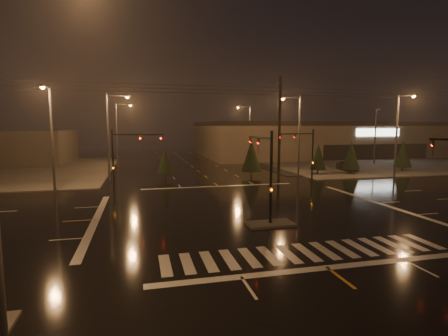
# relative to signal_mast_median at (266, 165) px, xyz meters

# --- Properties ---
(ground) EXTENTS (140.00, 140.00, 0.00)m
(ground) POSITION_rel_signal_mast_median_xyz_m (-0.00, 3.07, -3.75)
(ground) COLOR black
(ground) RESTS_ON ground
(sidewalk_ne) EXTENTS (36.00, 36.00, 0.12)m
(sidewalk_ne) POSITION_rel_signal_mast_median_xyz_m (30.00, 33.07, -3.69)
(sidewalk_ne) COLOR #45433E
(sidewalk_ne) RESTS_ON ground
(median_island) EXTENTS (3.00, 1.60, 0.15)m
(median_island) POSITION_rel_signal_mast_median_xyz_m (-0.00, -0.93, -3.68)
(median_island) COLOR #45433E
(median_island) RESTS_ON ground
(crosswalk) EXTENTS (15.00, 2.60, 0.01)m
(crosswalk) POSITION_rel_signal_mast_median_xyz_m (-0.00, -5.93, -3.75)
(crosswalk) COLOR beige
(crosswalk) RESTS_ON ground
(stop_bar_near) EXTENTS (16.00, 0.50, 0.01)m
(stop_bar_near) POSITION_rel_signal_mast_median_xyz_m (-0.00, -7.93, -3.75)
(stop_bar_near) COLOR beige
(stop_bar_near) RESTS_ON ground
(stop_bar_far) EXTENTS (16.00, 0.50, 0.01)m
(stop_bar_far) POSITION_rel_signal_mast_median_xyz_m (-0.00, 14.07, -3.75)
(stop_bar_far) COLOR beige
(stop_bar_far) RESTS_ON ground
(parking_lot) EXTENTS (50.00, 24.00, 0.08)m
(parking_lot) POSITION_rel_signal_mast_median_xyz_m (35.00, 31.07, -3.71)
(parking_lot) COLOR black
(parking_lot) RESTS_ON ground
(retail_building) EXTENTS (60.20, 28.30, 7.20)m
(retail_building) POSITION_rel_signal_mast_median_xyz_m (35.00, 49.06, 0.09)
(retail_building) COLOR brown
(retail_building) RESTS_ON ground
(signal_mast_median) EXTENTS (0.25, 4.59, 6.00)m
(signal_mast_median) POSITION_rel_signal_mast_median_xyz_m (0.00, 0.00, 0.00)
(signal_mast_median) COLOR black
(signal_mast_median) RESTS_ON ground
(signal_mast_ne) EXTENTS (4.84, 1.86, 6.00)m
(signal_mast_ne) POSITION_rel_signal_mast_median_xyz_m (9.50, 13.21, 0.04)
(signal_mast_ne) COLOR black
(signal_mast_ne) RESTS_ON ground
(signal_mast_nw) EXTENTS (4.84, 1.86, 6.00)m
(signal_mast_nw) POSITION_rel_signal_mast_median_xyz_m (-9.50, 13.21, 0.04)
(signal_mast_nw) COLOR black
(signal_mast_nw) RESTS_ON ground
(streetlight_0) EXTENTS (2.77, 0.32, 10.00)m
(streetlight_0) POSITION_rel_signal_mast_median_xyz_m (-11.18, -11.93, 2.05)
(streetlight_0) COLOR #38383A
(streetlight_0) RESTS_ON ground
(streetlight_1) EXTENTS (2.77, 0.32, 10.00)m
(streetlight_1) POSITION_rel_signal_mast_median_xyz_m (-11.18, 21.07, 2.05)
(streetlight_1) COLOR #38383A
(streetlight_1) RESTS_ON ground
(streetlight_2) EXTENTS (2.77, 0.32, 10.00)m
(streetlight_2) POSITION_rel_signal_mast_median_xyz_m (-11.18, 37.07, 2.05)
(streetlight_2) COLOR #38383A
(streetlight_2) RESTS_ON ground
(streetlight_3) EXTENTS (2.77, 0.32, 10.00)m
(streetlight_3) POSITION_rel_signal_mast_median_xyz_m (11.18, 19.07, 2.05)
(streetlight_3) COLOR #38383A
(streetlight_3) RESTS_ON ground
(streetlight_4) EXTENTS (2.77, 0.32, 10.00)m
(streetlight_4) POSITION_rel_signal_mast_median_xyz_m (11.18, 39.07, 2.05)
(streetlight_4) COLOR #38383A
(streetlight_4) RESTS_ON ground
(streetlight_5) EXTENTS (0.32, 2.77, 10.00)m
(streetlight_5) POSITION_rel_signal_mast_median_xyz_m (-16.00, 14.26, 2.05)
(streetlight_5) COLOR #38383A
(streetlight_5) RESTS_ON ground
(streetlight_6) EXTENTS (0.32, 2.77, 10.00)m
(streetlight_6) POSITION_rel_signal_mast_median_xyz_m (22.00, 14.26, 2.05)
(streetlight_6) COLOR #38383A
(streetlight_6) RESTS_ON ground
(utility_pole_1) EXTENTS (2.20, 0.32, 12.00)m
(utility_pole_1) POSITION_rel_signal_mast_median_xyz_m (8.00, 17.07, 2.38)
(utility_pole_1) COLOR black
(utility_pole_1) RESTS_ON ground
(conifer_0) EXTENTS (2.11, 2.11, 4.00)m
(conifer_0) POSITION_rel_signal_mast_median_xyz_m (14.57, 19.72, -1.40)
(conifer_0) COLOR black
(conifer_0) RESTS_ON ground
(conifer_1) EXTENTS (2.29, 2.29, 4.28)m
(conifer_1) POSITION_rel_signal_mast_median_xyz_m (18.98, 19.04, -1.27)
(conifer_1) COLOR black
(conifer_1) RESTS_ON ground
(conifer_2) EXTENTS (2.32, 2.32, 4.33)m
(conifer_2) POSITION_rel_signal_mast_median_xyz_m (27.40, 19.57, -1.24)
(conifer_2) COLOR black
(conifer_2) RESTS_ON ground
(conifer_3) EXTENTS (1.98, 1.98, 3.80)m
(conifer_3) POSITION_rel_signal_mast_median_xyz_m (-5.07, 20.38, -1.51)
(conifer_3) COLOR black
(conifer_3) RESTS_ON ground
(conifer_4) EXTENTS (2.52, 2.52, 4.64)m
(conifer_4) POSITION_rel_signal_mast_median_xyz_m (5.56, 20.04, -1.08)
(conifer_4) COLOR black
(conifer_4) RESTS_ON ground
(car_parked) EXTENTS (2.22, 4.45, 1.46)m
(car_parked) POSITION_rel_signal_mast_median_xyz_m (20.45, 22.20, -3.02)
(car_parked) COLOR black
(car_parked) RESTS_ON ground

